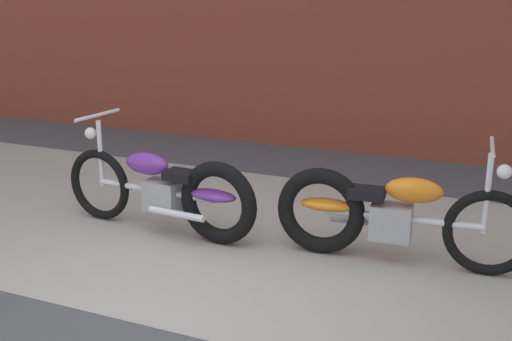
# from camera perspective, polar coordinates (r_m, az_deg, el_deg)

# --- Properties ---
(ground_plane) EXTENTS (80.00, 80.00, 0.00)m
(ground_plane) POSITION_cam_1_polar(r_m,az_deg,el_deg) (4.29, -10.19, -13.63)
(ground_plane) COLOR #47474C
(sidewalk_slab) EXTENTS (36.00, 3.50, 0.01)m
(sidewalk_slab) POSITION_cam_1_polar(r_m,az_deg,el_deg) (5.67, -0.40, -5.69)
(sidewalk_slab) COLOR #9E998E
(sidewalk_slab) RESTS_ON ground
(motorcycle_purple) EXTENTS (2.01, 0.58, 1.03)m
(motorcycle_purple) POSITION_cam_1_polar(r_m,az_deg,el_deg) (5.59, -7.81, -1.86)
(motorcycle_purple) COLOR black
(motorcycle_purple) RESTS_ON ground
(motorcycle_orange) EXTENTS (2.01, 0.58, 1.03)m
(motorcycle_orange) POSITION_cam_1_polar(r_m,az_deg,el_deg) (5.09, 11.30, -3.88)
(motorcycle_orange) COLOR black
(motorcycle_orange) RESTS_ON ground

